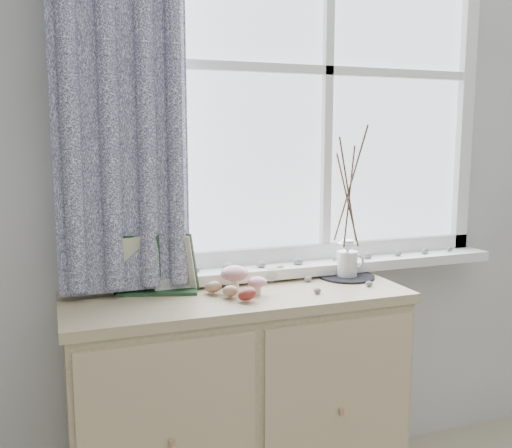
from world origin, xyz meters
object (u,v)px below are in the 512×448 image
Objects in this scene: botanical_book at (159,264)px; toadstool_cluster at (240,276)px; twig_pitcher at (349,190)px; sideboard at (239,407)px.

botanical_book is 2.05× the size of toadstool_cluster.
botanical_book is at bearing -175.42° from twig_pitcher.
toadstool_cluster is at bearing 3.59° from botanical_book.
twig_pitcher is at bearing 15.39° from botanical_book.
sideboard is 0.48m from toadstool_cluster.
sideboard is at bearing -128.58° from toadstool_cluster.
twig_pitcher is at bearing 6.94° from toadstool_cluster.
sideboard is 0.60m from botanical_book.
twig_pitcher is (0.73, -0.00, 0.23)m from botanical_book.
sideboard is at bearing -0.48° from botanical_book.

